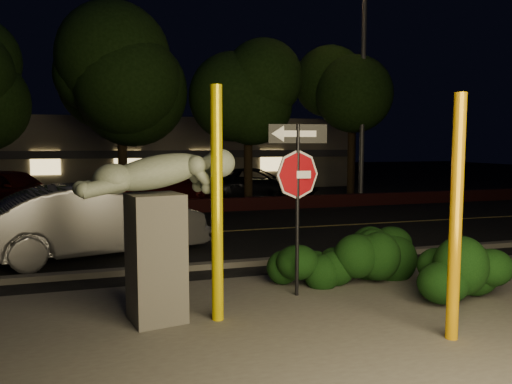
{
  "coord_description": "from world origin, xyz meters",
  "views": [
    {
      "loc": [
        -3.21,
        -6.99,
        2.56
      ],
      "look_at": [
        -0.33,
        2.43,
        1.6
      ],
      "focal_mm": 35.0,
      "sensor_mm": 36.0,
      "label": 1
    }
  ],
  "objects_px": {
    "signpost": "(298,175)",
    "streetlight": "(359,59)",
    "parked_car_red": "(9,189)",
    "parked_car_darkred": "(166,187)",
    "yellow_pole_right": "(456,219)",
    "parked_car_dark": "(257,185)",
    "silver_sedan": "(94,221)",
    "sculpture": "(158,216)",
    "yellow_pole_left": "(217,205)"
  },
  "relations": [
    {
      "from": "sculpture",
      "to": "silver_sedan",
      "type": "bearing_deg",
      "value": 90.74
    },
    {
      "from": "yellow_pole_right",
      "to": "parked_car_dark",
      "type": "xyz_separation_m",
      "value": [
        2.1,
        15.52,
        -0.85
      ]
    },
    {
      "from": "signpost",
      "to": "parked_car_dark",
      "type": "height_order",
      "value": "signpost"
    },
    {
      "from": "signpost",
      "to": "parked_car_darkred",
      "type": "distance_m",
      "value": 13.41
    },
    {
      "from": "yellow_pole_right",
      "to": "parked_car_darkred",
      "type": "xyz_separation_m",
      "value": [
        -1.84,
        15.67,
        -0.86
      ]
    },
    {
      "from": "parked_car_red",
      "to": "parked_car_darkred",
      "type": "height_order",
      "value": "parked_car_red"
    },
    {
      "from": "sculpture",
      "to": "parked_car_darkred",
      "type": "height_order",
      "value": "sculpture"
    },
    {
      "from": "parked_car_red",
      "to": "signpost",
      "type": "bearing_deg",
      "value": -123.98
    },
    {
      "from": "yellow_pole_right",
      "to": "parked_car_red",
      "type": "bearing_deg",
      "value": 116.51
    },
    {
      "from": "silver_sedan",
      "to": "parked_car_darkred",
      "type": "height_order",
      "value": "silver_sedan"
    },
    {
      "from": "yellow_pole_right",
      "to": "parked_car_darkred",
      "type": "distance_m",
      "value": 15.8
    },
    {
      "from": "silver_sedan",
      "to": "parked_car_darkred",
      "type": "bearing_deg",
      "value": -31.72
    },
    {
      "from": "parked_car_red",
      "to": "parked_car_dark",
      "type": "height_order",
      "value": "parked_car_red"
    },
    {
      "from": "parked_car_red",
      "to": "parked_car_dark",
      "type": "relative_size",
      "value": 0.9
    },
    {
      "from": "streetlight",
      "to": "parked_car_dark",
      "type": "xyz_separation_m",
      "value": [
        -3.76,
        2.06,
        -5.27
      ]
    },
    {
      "from": "sculpture",
      "to": "signpost",
      "type": "bearing_deg",
      "value": 1.15
    },
    {
      "from": "parked_car_red",
      "to": "parked_car_darkred",
      "type": "bearing_deg",
      "value": -59.14
    },
    {
      "from": "signpost",
      "to": "yellow_pole_right",
      "type": "bearing_deg",
      "value": -53.51
    },
    {
      "from": "sculpture",
      "to": "silver_sedan",
      "type": "distance_m",
      "value": 4.71
    },
    {
      "from": "silver_sedan",
      "to": "yellow_pole_right",
      "type": "bearing_deg",
      "value": -160.3
    },
    {
      "from": "sculpture",
      "to": "parked_car_dark",
      "type": "bearing_deg",
      "value": 56.47
    },
    {
      "from": "streetlight",
      "to": "parked_car_dark",
      "type": "height_order",
      "value": "streetlight"
    },
    {
      "from": "streetlight",
      "to": "parked_car_red",
      "type": "relative_size",
      "value": 2.1
    },
    {
      "from": "yellow_pole_right",
      "to": "parked_car_dark",
      "type": "bearing_deg",
      "value": 82.31
    },
    {
      "from": "sculpture",
      "to": "streetlight",
      "type": "xyz_separation_m",
      "value": [
        9.42,
        11.62,
        4.48
      ]
    },
    {
      "from": "sculpture",
      "to": "parked_car_red",
      "type": "xyz_separation_m",
      "value": [
        -4.19,
        13.73,
        -0.71
      ]
    },
    {
      "from": "yellow_pole_left",
      "to": "signpost",
      "type": "height_order",
      "value": "yellow_pole_left"
    },
    {
      "from": "silver_sedan",
      "to": "parked_car_red",
      "type": "bearing_deg",
      "value": 3.88
    },
    {
      "from": "yellow_pole_left",
      "to": "streetlight",
      "type": "xyz_separation_m",
      "value": [
        8.62,
        11.87,
        4.32
      ]
    },
    {
      "from": "signpost",
      "to": "streetlight",
      "type": "bearing_deg",
      "value": 65.88
    },
    {
      "from": "yellow_pole_left",
      "to": "sculpture",
      "type": "xyz_separation_m",
      "value": [
        -0.8,
        0.24,
        -0.16
      ]
    },
    {
      "from": "signpost",
      "to": "silver_sedan",
      "type": "bearing_deg",
      "value": 137.34
    },
    {
      "from": "yellow_pole_left",
      "to": "signpost",
      "type": "bearing_deg",
      "value": 26.14
    },
    {
      "from": "yellow_pole_right",
      "to": "streetlight",
      "type": "xyz_separation_m",
      "value": [
        5.85,
        13.45,
        4.41
      ]
    },
    {
      "from": "yellow_pole_left",
      "to": "signpost",
      "type": "relative_size",
      "value": 1.17
    },
    {
      "from": "yellow_pole_left",
      "to": "sculpture",
      "type": "relative_size",
      "value": 1.36
    },
    {
      "from": "signpost",
      "to": "silver_sedan",
      "type": "xyz_separation_m",
      "value": [
        -3.28,
        4.06,
        -1.22
      ]
    },
    {
      "from": "silver_sedan",
      "to": "parked_car_dark",
      "type": "height_order",
      "value": "silver_sedan"
    },
    {
      "from": "yellow_pole_right",
      "to": "parked_car_dark",
      "type": "distance_m",
      "value": 15.68
    },
    {
      "from": "sculpture",
      "to": "parked_car_red",
      "type": "distance_m",
      "value": 14.37
    },
    {
      "from": "sculpture",
      "to": "parked_car_darkred",
      "type": "distance_m",
      "value": 13.97
    },
    {
      "from": "yellow_pole_left",
      "to": "parked_car_dark",
      "type": "distance_m",
      "value": 14.79
    },
    {
      "from": "signpost",
      "to": "streetlight",
      "type": "distance_m",
      "value": 13.78
    },
    {
      "from": "silver_sedan",
      "to": "parked_car_red",
      "type": "relative_size",
      "value": 1.04
    },
    {
      "from": "yellow_pole_left",
      "to": "silver_sedan",
      "type": "bearing_deg",
      "value": 110.04
    },
    {
      "from": "parked_car_darkred",
      "to": "parked_car_dark",
      "type": "distance_m",
      "value": 3.93
    },
    {
      "from": "yellow_pole_right",
      "to": "sculpture",
      "type": "relative_size",
      "value": 1.29
    },
    {
      "from": "parked_car_red",
      "to": "parked_car_dark",
      "type": "distance_m",
      "value": 9.86
    },
    {
      "from": "parked_car_red",
      "to": "parked_car_dark",
      "type": "xyz_separation_m",
      "value": [
        9.86,
        -0.04,
        -0.08
      ]
    },
    {
      "from": "streetlight",
      "to": "silver_sedan",
      "type": "distance_m",
      "value": 13.58
    }
  ]
}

